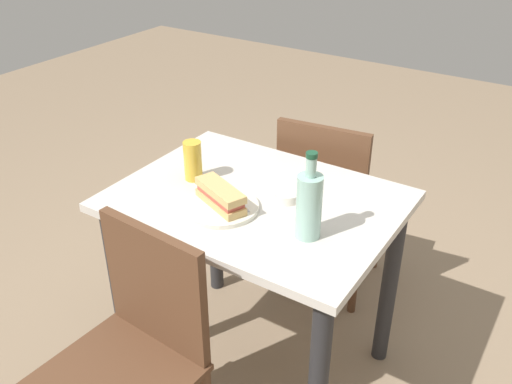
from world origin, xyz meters
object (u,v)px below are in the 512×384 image
at_px(chair_near, 136,349).
at_px(plate_near, 221,207).
at_px(knife_near, 234,198).
at_px(water_bottle, 309,204).
at_px(dining_table, 256,234).
at_px(beer_glass, 193,161).
at_px(chair_far, 327,197).
at_px(olive_bowl, 287,196).
at_px(baguette_sandwich_near, 220,196).

xyz_separation_m(chair_near, plate_near, (0.01, 0.42, 0.27)).
bearing_deg(plate_near, knife_near, 79.12).
xyz_separation_m(knife_near, water_bottle, (0.30, -0.04, 0.09)).
distance_m(knife_near, water_bottle, 0.31).
height_order(dining_table, beer_glass, beer_glass).
bearing_deg(dining_table, chair_far, 88.97).
height_order(dining_table, chair_near, chair_near).
bearing_deg(knife_near, dining_table, 56.89).
relative_size(beer_glass, olive_bowl, 1.63).
bearing_deg(chair_far, olive_bowl, -80.36).
bearing_deg(dining_table, plate_near, -113.89).
bearing_deg(chair_near, knife_near, 87.22).
relative_size(chair_near, baguette_sandwich_near, 4.00).
relative_size(chair_far, plate_near, 3.48).
distance_m(plate_near, water_bottle, 0.32).
distance_m(chair_near, baguette_sandwich_near, 0.53).
height_order(chair_near, olive_bowl, chair_near).
xyz_separation_m(plate_near, baguette_sandwich_near, (0.00, 0.00, 0.04)).
distance_m(chair_far, beer_glass, 0.70).
bearing_deg(baguette_sandwich_near, knife_near, 79.12).
bearing_deg(plate_near, dining_table, 66.11).
distance_m(dining_table, olive_bowl, 0.19).
distance_m(plate_near, baguette_sandwich_near, 0.04).
height_order(baguette_sandwich_near, knife_near, baguette_sandwich_near).
height_order(water_bottle, olive_bowl, water_bottle).
height_order(knife_near, water_bottle, water_bottle).
xyz_separation_m(water_bottle, beer_glass, (-0.51, 0.10, -0.04)).
distance_m(chair_far, olive_bowl, 0.59).
bearing_deg(beer_glass, chair_near, -70.70).
xyz_separation_m(dining_table, knife_near, (-0.04, -0.07, 0.17)).
distance_m(baguette_sandwich_near, olive_bowl, 0.23).
bearing_deg(knife_near, chair_near, -92.78).
distance_m(dining_table, water_bottle, 0.37).
bearing_deg(knife_near, baguette_sandwich_near, -100.88).
bearing_deg(chair_far, knife_near, -95.01).
relative_size(water_bottle, beer_glass, 1.94).
bearing_deg(chair_near, water_bottle, 54.11).
bearing_deg(chair_far, chair_near, -94.03).
bearing_deg(beer_glass, baguette_sandwich_near, -29.64).
bearing_deg(olive_bowl, plate_near, -132.38).
bearing_deg(olive_bowl, dining_table, -156.73).
distance_m(plate_near, olive_bowl, 0.22).
relative_size(plate_near, knife_near, 1.49).
relative_size(chair_near, plate_near, 3.48).
relative_size(chair_near, knife_near, 5.17).
distance_m(chair_near, olive_bowl, 0.67).
height_order(plate_near, water_bottle, water_bottle).
height_order(baguette_sandwich_near, beer_glass, beer_glass).
bearing_deg(baguette_sandwich_near, plate_near, -135.00).
height_order(baguette_sandwich_near, water_bottle, water_bottle).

